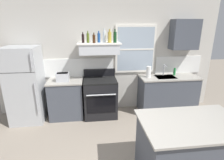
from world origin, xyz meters
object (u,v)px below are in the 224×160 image
bottle_olive_oil_square (88,38)px  bottle_clear_tall (104,36)px  bottle_brown_stout (94,39)px  bottle_champagne_gold_foil (110,37)px  bottle_dark_green_wine (115,37)px  bottle_balsamic_dark (83,38)px  stove_range (100,97)px  kitchen_island (189,150)px  dish_soap_bottle (175,72)px  refrigerator (26,85)px  toaster (63,77)px  bottle_blue_liqueur (99,38)px  paper_towel_roll (149,72)px

bottle_olive_oil_square → bottle_clear_tall: bottle_clear_tall is taller
bottle_brown_stout → bottle_champagne_gold_foil: bottle_champagne_gold_foil is taller
bottle_dark_green_wine → bottle_clear_tall: bearing=153.6°
bottle_balsamic_dark → stove_range: bearing=-13.1°
kitchen_island → dish_soap_bottle: bearing=70.7°
refrigerator → bottle_clear_tall: (1.78, 0.17, 1.03)m
kitchen_island → toaster: bearing=134.4°
toaster → bottle_blue_liqueur: bearing=9.4°
bottle_balsamic_dark → bottle_olive_oil_square: bottle_olive_oil_square is taller
stove_range → bottle_dark_green_wine: bottle_dark_green_wine is taller
toaster → bottle_blue_liqueur: 1.20m
refrigerator → bottle_champagne_gold_foil: (1.88, 0.08, 1.02)m
paper_towel_roll → dish_soap_bottle: paper_towel_roll is taller
toaster → stove_range: (0.84, 0.02, -0.54)m
bottle_champagne_gold_foil → paper_towel_roll: 1.25m
toaster → kitchen_island: toaster is taller
toaster → stove_range: toaster is taller
stove_range → paper_towel_roll: size_ratio=4.04×
bottle_champagne_gold_foil → bottle_clear_tall: bearing=137.9°
dish_soap_bottle → bottle_olive_oil_square: bearing=-179.3°
refrigerator → bottle_brown_stout: 1.83m
stove_range → bottle_dark_green_wine: size_ratio=3.73×
bottle_dark_green_wine → kitchen_island: 2.61m
bottle_olive_oil_square → bottle_brown_stout: bearing=-27.9°
refrigerator → toaster: (0.81, 0.01, 0.16)m
bottle_blue_liqueur → dish_soap_bottle: bottle_blue_liqueur is taller
bottle_brown_stout → bottle_champagne_gold_foil: (0.34, 0.01, 0.03)m
bottle_olive_oil_square → bottle_brown_stout: (0.13, -0.07, -0.01)m
kitchen_island → bottle_brown_stout: bearing=121.0°
bottle_olive_oil_square → bottle_clear_tall: size_ratio=0.82×
toaster → dish_soap_bottle: bearing=3.3°
refrigerator → bottle_olive_oil_square: size_ratio=6.79×
stove_range → dish_soap_bottle: same height
bottle_clear_tall → dish_soap_bottle: 1.96m
paper_towel_roll → dish_soap_bottle: 0.72m
bottle_clear_tall → paper_towel_roll: (1.05, -0.11, -0.83)m
bottle_olive_oil_square → bottle_champagne_gold_foil: size_ratio=0.87×
bottle_brown_stout → toaster: bearing=-175.4°
toaster → bottle_blue_liqueur: (0.84, 0.14, 0.84)m
bottle_dark_green_wine → paper_towel_roll: bottle_dark_green_wine is taller
bottle_dark_green_wine → refrigerator: bearing=-178.3°
bottle_olive_oil_square → bottle_dark_green_wine: bottle_dark_green_wine is taller
toaster → bottle_blue_liqueur: size_ratio=1.18×
bottle_balsamic_dark → paper_towel_roll: bottle_balsamic_dark is taller
bottle_brown_stout → bottle_clear_tall: (0.24, 0.11, 0.04)m
dish_soap_bottle → refrigerator: bearing=-177.4°
bottle_balsamic_dark → paper_towel_roll: 1.72m
bottle_champagne_gold_foil → kitchen_island: size_ratio=0.21×
bottle_dark_green_wine → toaster: bearing=-177.3°
refrigerator → bottle_champagne_gold_foil: size_ratio=5.87×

